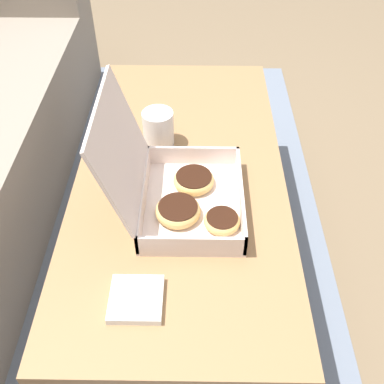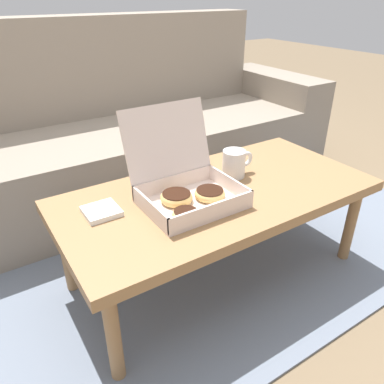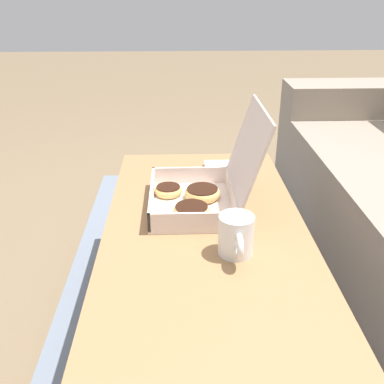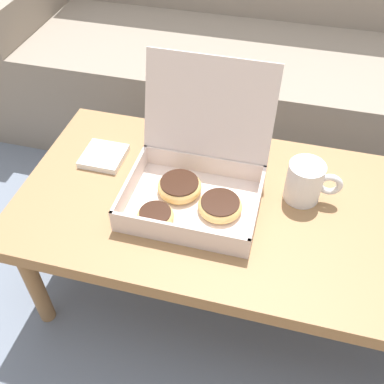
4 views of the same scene
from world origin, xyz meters
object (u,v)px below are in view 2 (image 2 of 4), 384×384
Objects in this scene: coffee_table at (218,199)px; pastry_box at (186,187)px; couch at (121,138)px; coffee_mug at (235,163)px.

coffee_table is 0.17m from pastry_box.
couch is 0.86m from coffee_mug.
couch is at bearing 81.21° from pastry_box.
coffee_mug is at bearing -81.45° from couch.
coffee_table is at bearing -152.08° from coffee_mug.
coffee_table is 8.58× the size of coffee_mug.
couch is 17.59× the size of coffee_mug.
couch reaches higher than pastry_box.
coffee_table is (0.00, -0.91, 0.04)m from couch.
pastry_box is at bearing -179.27° from coffee_table.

